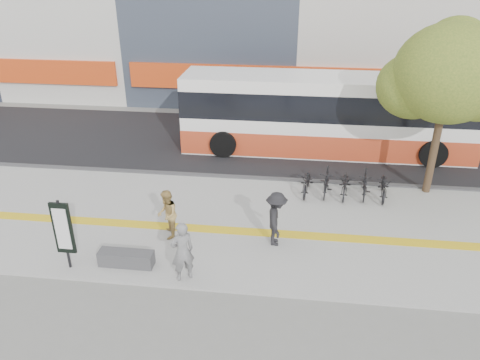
# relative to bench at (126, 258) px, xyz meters

# --- Properties ---
(ground) EXTENTS (120.00, 120.00, 0.00)m
(ground) POSITION_rel_bench_xyz_m (2.60, 1.20, -0.30)
(ground) COLOR slate
(ground) RESTS_ON ground
(sidewalk) EXTENTS (40.00, 7.00, 0.08)m
(sidewalk) POSITION_rel_bench_xyz_m (2.60, 2.70, -0.27)
(sidewalk) COLOR gray
(sidewalk) RESTS_ON ground
(tactile_strip) EXTENTS (40.00, 0.45, 0.01)m
(tactile_strip) POSITION_rel_bench_xyz_m (2.60, 2.20, -0.22)
(tactile_strip) COLOR gold
(tactile_strip) RESTS_ON sidewalk
(street) EXTENTS (40.00, 8.00, 0.06)m
(street) POSITION_rel_bench_xyz_m (2.60, 10.20, -0.28)
(street) COLOR black
(street) RESTS_ON ground
(curb) EXTENTS (40.00, 0.25, 0.14)m
(curb) POSITION_rel_bench_xyz_m (2.60, 6.20, -0.23)
(curb) COLOR #3C3C3F
(curb) RESTS_ON ground
(bench) EXTENTS (1.60, 0.45, 0.45)m
(bench) POSITION_rel_bench_xyz_m (0.00, 0.00, 0.00)
(bench) COLOR #3C3C3F
(bench) RESTS_ON sidewalk
(signboard) EXTENTS (0.55, 0.10, 2.20)m
(signboard) POSITION_rel_bench_xyz_m (-1.60, -0.31, 1.06)
(signboard) COLOR black
(signboard) RESTS_ON sidewalk
(street_tree) EXTENTS (4.40, 3.80, 6.31)m
(street_tree) POSITION_rel_bench_xyz_m (9.78, 6.02, 4.21)
(street_tree) COLOR #362618
(street_tree) RESTS_ON sidewalk
(bus) EXTENTS (12.89, 3.06, 3.43)m
(bus) POSITION_rel_bench_xyz_m (6.06, 9.70, 1.37)
(bus) COLOR white
(bus) RESTS_ON street
(bicycle_row) EXTENTS (3.65, 1.82, 1.03)m
(bicycle_row) POSITION_rel_bench_xyz_m (6.66, 5.20, 0.26)
(bicycle_row) COLOR black
(bicycle_row) RESTS_ON sidewalk
(seated_woman) EXTENTS (0.79, 0.72, 1.80)m
(seated_woman) POSITION_rel_bench_xyz_m (1.80, -0.40, 0.68)
(seated_woman) COLOR black
(seated_woman) RESTS_ON sidewalk
(pedestrian_tan) EXTENTS (0.78, 0.91, 1.62)m
(pedestrian_tan) POSITION_rel_bench_xyz_m (0.82, 1.63, 0.59)
(pedestrian_tan) COLOR #AD8D4C
(pedestrian_tan) RESTS_ON sidewalk
(pedestrian_dark) EXTENTS (0.76, 1.20, 1.77)m
(pedestrian_dark) POSITION_rel_bench_xyz_m (4.25, 1.65, 0.66)
(pedestrian_dark) COLOR black
(pedestrian_dark) RESTS_ON sidewalk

